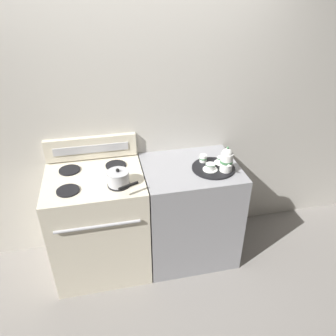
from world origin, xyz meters
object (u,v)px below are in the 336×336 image
(stove, at_px, (100,223))
(creamer_jug, at_px, (203,158))
(teapot, at_px, (227,160))
(teacup_left, at_px, (210,167))
(teacup_right, at_px, (221,160))
(serving_tray, at_px, (213,168))
(saucepan, at_px, (119,178))

(stove, bearing_deg, creamer_jug, 2.47)
(creamer_jug, bearing_deg, teapot, -53.06)
(teacup_left, relative_size, creamer_jug, 1.89)
(teacup_right, bearing_deg, creamer_jug, 159.27)
(teacup_left, xyz_separation_m, teacup_right, (0.13, 0.09, 0.00))
(stove, xyz_separation_m, teacup_right, (1.06, -0.01, 0.51))
(serving_tray, height_order, teapot, teapot)
(stove, distance_m, creamer_jug, 1.05)
(teacup_left, bearing_deg, teacup_right, 33.87)
(stove, height_order, teapot, teapot)
(teapot, bearing_deg, stove, 172.41)
(creamer_jug, bearing_deg, serving_tray, -63.37)
(stove, xyz_separation_m, teapot, (1.05, -0.14, 0.58))
(serving_tray, relative_size, teapot, 1.64)
(teacup_right, bearing_deg, stove, 179.20)
(saucepan, distance_m, teacup_left, 0.74)
(serving_tray, bearing_deg, saucepan, -173.88)
(stove, relative_size, creamer_jug, 14.80)
(teapot, xyz_separation_m, creamer_jug, (-0.13, 0.18, -0.07))
(serving_tray, relative_size, creamer_jug, 5.54)
(saucepan, xyz_separation_m, teacup_left, (0.74, 0.05, -0.03))
(serving_tray, relative_size, teacup_left, 2.92)
(teacup_right, xyz_separation_m, creamer_jug, (-0.14, 0.05, 0.01))
(serving_tray, height_order, teacup_right, teacup_right)
(saucepan, relative_size, teacup_right, 2.23)
(saucepan, height_order, creamer_jug, saucepan)
(stove, bearing_deg, teacup_left, -6.13)
(teacup_left, xyz_separation_m, creamer_jug, (-0.02, 0.14, 0.01))
(creamer_jug, bearing_deg, stove, -177.53)
(stove, height_order, saucepan, saucepan)
(teapot, bearing_deg, creamer_jug, 126.94)
(serving_tray, bearing_deg, stove, 175.88)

